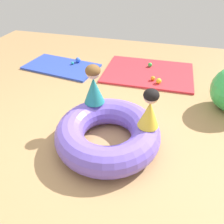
% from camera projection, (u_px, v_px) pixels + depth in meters
% --- Properties ---
extents(ground_plane, '(8.00, 8.00, 0.00)m').
position_uv_depth(ground_plane, '(100.00, 142.00, 2.92)').
color(ground_plane, tan).
extents(gym_mat_far_left, '(1.74, 1.29, 0.04)m').
position_uv_depth(gym_mat_far_left, '(148.00, 73.00, 4.51)').
color(gym_mat_far_left, red).
rests_on(gym_mat_far_left, ground).
extents(gym_mat_front, '(1.60, 1.02, 0.04)m').
position_uv_depth(gym_mat_front, '(61.00, 67.00, 4.74)').
color(gym_mat_front, '#2D47B7').
rests_on(gym_mat_front, ground).
extents(inflatable_cushion, '(1.30, 1.30, 0.36)m').
position_uv_depth(inflatable_cushion, '(108.00, 133.00, 2.80)').
color(inflatable_cushion, '#7056D1').
rests_on(inflatable_cushion, ground).
extents(child_in_yellow, '(0.31, 0.31, 0.48)m').
position_uv_depth(child_in_yellow, '(150.00, 109.00, 2.50)').
color(child_in_yellow, yellow).
rests_on(child_in_yellow, inflatable_cushion).
extents(child_in_teal, '(0.34, 0.34, 0.53)m').
position_uv_depth(child_in_teal, '(94.00, 85.00, 2.89)').
color(child_in_teal, teal).
rests_on(child_in_teal, inflatable_cushion).
extents(play_ball_teal, '(0.06, 0.06, 0.06)m').
position_uv_depth(play_ball_teal, '(72.00, 63.00, 4.76)').
color(play_ball_teal, teal).
rests_on(play_ball_teal, gym_mat_front).
extents(play_ball_yellow, '(0.10, 0.10, 0.10)m').
position_uv_depth(play_ball_yellow, '(159.00, 81.00, 4.08)').
color(play_ball_yellow, yellow).
rests_on(play_ball_yellow, gym_mat_far_left).
extents(play_ball_orange, '(0.09, 0.09, 0.09)m').
position_uv_depth(play_ball_orange, '(153.00, 78.00, 4.18)').
color(play_ball_orange, orange).
rests_on(play_ball_orange, gym_mat_far_left).
extents(play_ball_blue, '(0.11, 0.11, 0.11)m').
position_uv_depth(play_ball_blue, '(78.00, 60.00, 4.83)').
color(play_ball_blue, blue).
rests_on(play_ball_blue, gym_mat_front).
extents(play_ball_green, '(0.09, 0.09, 0.09)m').
position_uv_depth(play_ball_green, '(150.00, 65.00, 4.66)').
color(play_ball_green, green).
rests_on(play_ball_green, gym_mat_far_left).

